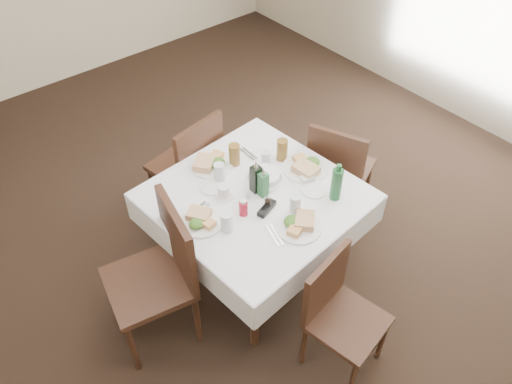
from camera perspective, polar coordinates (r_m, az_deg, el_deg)
ground_plane at (r=3.73m, az=-1.32°, el=-9.86°), size 7.00×7.00×0.00m
room_shell at (r=2.56m, az=-1.95°, el=13.49°), size 6.04×7.04×2.80m
dining_table at (r=3.29m, az=-0.04°, el=-1.37°), size 1.31×1.31×0.76m
chair_north at (r=3.83m, az=-7.36°, el=3.37°), size 0.52×0.52×0.95m
chair_south at (r=3.04m, az=9.26°, el=-12.96°), size 0.47×0.47×0.86m
chair_east at (r=3.83m, az=9.36°, el=2.80°), size 0.57×0.57×0.92m
chair_west at (r=3.09m, az=-10.67°, el=-8.58°), size 0.58×0.58×1.03m
meal_north at (r=3.43m, az=-5.22°, el=3.34°), size 0.31×0.31×0.07m
meal_south at (r=3.02m, az=4.93°, el=-3.69°), size 0.28×0.28×0.06m
meal_east at (r=3.40m, az=5.74°, el=2.89°), size 0.31×0.31×0.07m
meal_west at (r=3.05m, az=-6.35°, el=-3.21°), size 0.26×0.26×0.06m
side_plate_a at (r=3.28m, az=-5.02°, el=0.63°), size 0.17×0.17×0.01m
side_plate_b at (r=3.27m, az=6.65°, el=0.28°), size 0.17×0.17×0.01m
water_n at (r=3.29m, az=-4.20°, el=2.26°), size 0.07×0.07×0.13m
water_s at (r=3.08m, az=4.49°, el=-1.40°), size 0.07×0.07×0.13m
water_e at (r=3.40m, az=1.12°, el=3.82°), size 0.06×0.06×0.11m
water_w at (r=2.97m, az=-3.37°, el=-3.45°), size 0.07×0.07×0.13m
iced_tea_a at (r=3.40m, az=-2.49°, el=4.29°), size 0.08×0.08×0.16m
iced_tea_b at (r=3.44m, az=2.99°, el=4.84°), size 0.08×0.08×0.16m
bread_basket at (r=3.29m, az=1.00°, el=1.66°), size 0.22×0.22×0.07m
oil_cruet_dark at (r=3.18m, az=-0.01°, el=1.62°), size 0.06×0.06×0.25m
oil_cruet_green at (r=3.15m, az=0.83°, el=0.95°), size 0.05×0.05×0.23m
ketchup_bottle at (r=3.06m, az=-1.46°, el=-1.79°), size 0.06×0.06×0.12m
salt_shaker at (r=3.18m, az=-1.01°, el=-0.25°), size 0.03×0.03×0.07m
pepper_shaker at (r=3.13m, az=1.30°, el=-0.95°), size 0.03×0.03×0.08m
coffee_mug at (r=3.19m, az=-3.69°, el=0.02°), size 0.12×0.12×0.09m
sunglasses at (r=3.11m, az=1.24°, el=-1.88°), size 0.16×0.09×0.03m
green_bottle at (r=3.16m, az=9.19°, el=0.95°), size 0.07×0.07×0.27m
sugar_caddy at (r=3.31m, az=5.88°, el=1.47°), size 0.10×0.08×0.05m
cutlery_n at (r=3.53m, az=-0.88°, el=4.37°), size 0.04×0.16×0.01m
cutlery_s at (r=2.98m, az=2.12°, el=-4.93°), size 0.10×0.19×0.01m
cutlery_e at (r=3.37m, az=6.92°, el=1.77°), size 0.17×0.07×0.01m
cutlery_w at (r=3.13m, az=-6.85°, el=-2.29°), size 0.21×0.09×0.01m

